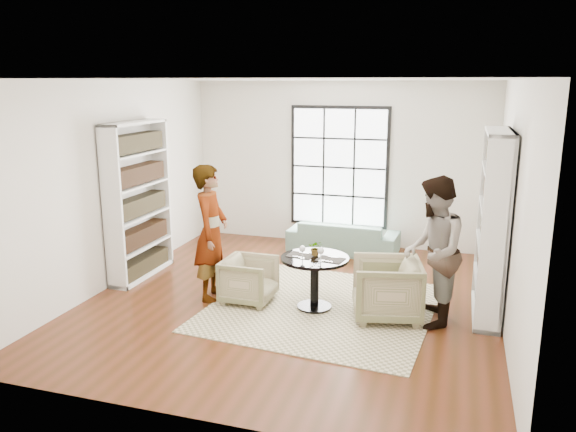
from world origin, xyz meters
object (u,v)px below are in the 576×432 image
(armchair_left, at_px, (249,280))
(person_right, at_px, (433,252))
(pedestal_table, at_px, (315,271))
(sofa, at_px, (343,237))
(flower_centerpiece, at_px, (316,248))
(armchair_right, at_px, (386,289))
(wine_glass_right, at_px, (321,251))
(wine_glass_left, at_px, (302,249))
(person_left, at_px, (211,233))

(armchair_left, distance_m, person_right, 2.51)
(pedestal_table, xyz_separation_m, sofa, (-0.16, 2.65, -0.24))
(flower_centerpiece, bearing_deg, armchair_right, -5.76)
(pedestal_table, relative_size, flower_centerpiece, 4.33)
(wine_glass_right, bearing_deg, armchair_left, 173.75)
(person_right, bearing_deg, sofa, -150.53)
(wine_glass_left, distance_m, flower_centerpiece, 0.23)
(armchair_right, xyz_separation_m, person_left, (-2.43, -0.01, 0.56))
(sofa, relative_size, wine_glass_left, 10.89)
(armchair_right, distance_m, wine_glass_left, 1.19)
(armchair_left, xyz_separation_m, flower_centerpiece, (0.92, 0.10, 0.51))
(sofa, bearing_deg, armchair_right, 115.16)
(sofa, bearing_deg, wine_glass_right, 98.14)
(wine_glass_right, bearing_deg, sofa, 95.58)
(pedestal_table, xyz_separation_m, armchair_right, (0.96, -0.02, -0.13))
(person_left, height_order, flower_centerpiece, person_left)
(armchair_right, relative_size, wine_glass_right, 4.60)
(flower_centerpiece, bearing_deg, armchair_left, -173.48)
(person_left, xyz_separation_m, wine_glass_left, (1.33, -0.08, -0.10))
(pedestal_table, height_order, armchair_right, armchair_right)
(person_right, distance_m, wine_glass_right, 1.40)
(wine_glass_left, bearing_deg, person_left, 176.66)
(armchair_left, xyz_separation_m, person_left, (-0.55, -0.00, 0.63))
(pedestal_table, xyz_separation_m, wine_glass_right, (0.12, -0.14, 0.33))
(wine_glass_right, bearing_deg, pedestal_table, 128.78)
(sofa, bearing_deg, wine_glass_left, 92.89)
(person_left, distance_m, wine_glass_left, 1.34)
(armchair_right, relative_size, person_right, 0.46)
(sofa, height_order, armchair_left, armchair_left)
(pedestal_table, height_order, armchair_left, pedestal_table)
(pedestal_table, height_order, wine_glass_left, wine_glass_left)
(pedestal_table, distance_m, flower_centerpiece, 0.31)
(sofa, distance_m, person_right, 3.22)
(person_left, xyz_separation_m, flower_centerpiece, (1.47, 0.10, -0.12))
(sofa, height_order, person_right, person_right)
(person_left, bearing_deg, pedestal_table, -97.27)
(armchair_right, distance_m, person_left, 2.49)
(armchair_left, xyz_separation_m, person_right, (2.43, 0.01, 0.62))
(person_left, xyz_separation_m, person_right, (2.98, 0.01, -0.01))
(wine_glass_right, bearing_deg, armchair_right, 8.20)
(armchair_left, height_order, wine_glass_right, wine_glass_right)
(pedestal_table, distance_m, sofa, 2.67)
(wine_glass_left, xyz_separation_m, wine_glass_right, (0.26, -0.04, 0.01))
(person_right, bearing_deg, person_left, -92.26)
(sofa, height_order, flower_centerpiece, flower_centerpiece)
(sofa, distance_m, armchair_right, 2.90)
(armchair_right, bearing_deg, flower_centerpiece, -108.48)
(armchair_right, relative_size, flower_centerpiece, 4.10)
(pedestal_table, bearing_deg, person_left, -178.80)
(person_right, height_order, wine_glass_right, person_right)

